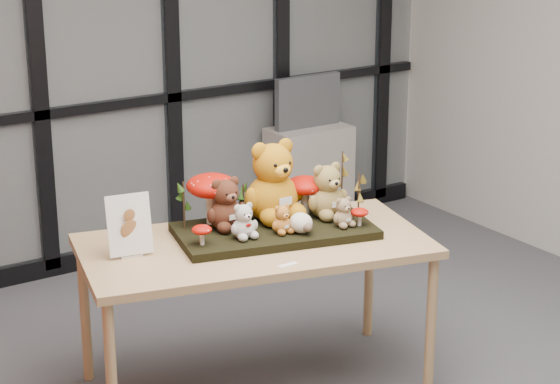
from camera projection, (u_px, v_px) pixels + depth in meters
room_shell at (348, 69)px, 4.21m from camera, size 5.00×5.00×5.00m
glass_partition at (106, 47)px, 6.26m from camera, size 4.90×0.06×2.78m
display_table at (255, 255)px, 4.85m from camera, size 1.80×1.20×0.77m
diorama_tray at (275, 231)px, 4.92m from camera, size 1.03×0.69×0.04m
bear_pooh_yellow at (272, 176)px, 4.97m from camera, size 0.40×0.38×0.44m
bear_brown_medium at (225, 201)px, 4.86m from camera, size 0.25×0.24×0.28m
bear_tan_back at (327, 187)px, 5.02m from camera, size 0.27×0.26×0.30m
bear_small_yellow at (282, 217)px, 4.81m from camera, size 0.14×0.13×0.16m
bear_white_bow at (243, 219)px, 4.74m from camera, size 0.17×0.16×0.19m
bear_beige_small at (343, 210)px, 4.90m from camera, size 0.15×0.14×0.16m
plush_cream_hedgehog at (301, 222)px, 4.82m from camera, size 0.10×0.09×0.11m
mushroom_back_left at (212, 196)px, 4.93m from camera, size 0.25×0.25×0.27m
mushroom_back_right at (305, 193)px, 5.07m from camera, size 0.19×0.19×0.22m
mushroom_front_left at (202, 234)px, 4.67m from camera, size 0.09×0.09×0.10m
mushroom_front_right at (360, 216)px, 4.92m from camera, size 0.09×0.09×0.10m
sprig_green_far_left at (184, 205)px, 4.86m from camera, size 0.05×0.05×0.24m
sprig_green_mid_left at (211, 200)px, 4.95m from camera, size 0.05×0.05×0.23m
sprig_dry_far_right at (342, 182)px, 5.08m from camera, size 0.05×0.05×0.32m
sprig_dry_mid_right at (359, 196)px, 5.00m from camera, size 0.05×0.05×0.23m
sprig_green_centre at (243, 201)px, 5.02m from camera, size 0.05×0.05×0.17m
sign_holder at (129, 228)px, 4.62m from camera, size 0.21×0.10×0.29m
label_card at (288, 265)px, 4.55m from camera, size 0.09×0.03×0.00m
cabinet at (309, 179)px, 7.14m from camera, size 0.57×0.33×0.76m
monitor at (308, 101)px, 6.99m from camera, size 0.51×0.05×0.36m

